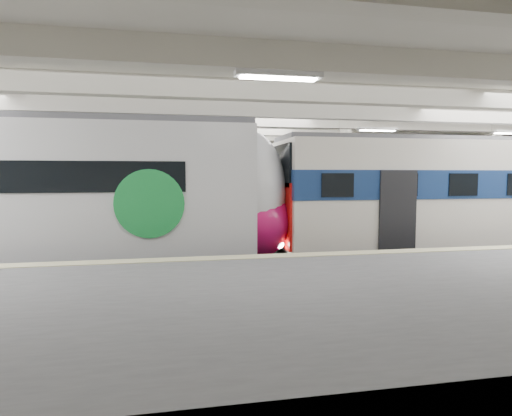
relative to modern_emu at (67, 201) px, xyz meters
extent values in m
cube|color=black|center=(5.03, 0.00, -2.42)|extent=(36.00, 24.00, 0.10)
cube|color=silver|center=(5.03, 0.00, 3.18)|extent=(36.00, 24.00, 0.20)
cube|color=beige|center=(5.03, 10.00, 0.38)|extent=(30.00, 0.10, 5.50)
cube|color=beige|center=(5.03, -10.00, 0.38)|extent=(30.00, 0.10, 5.50)
cube|color=#535356|center=(5.03, -6.50, -1.82)|extent=(30.00, 7.00, 1.10)
cube|color=#C7C28D|center=(5.03, -3.25, -1.26)|extent=(30.00, 0.50, 0.02)
cube|color=beige|center=(2.03, 3.00, 0.38)|extent=(0.50, 0.50, 5.50)
cube|color=beige|center=(10.03, 3.00, 0.38)|extent=(0.50, 0.50, 5.50)
cube|color=beige|center=(17.03, 3.00, 0.38)|extent=(0.50, 0.50, 5.50)
cube|color=beige|center=(5.03, 0.00, 2.88)|extent=(30.00, 18.00, 0.50)
cube|color=#59544C|center=(5.03, 0.00, -2.29)|extent=(30.00, 1.52, 0.16)
cube|color=#59544C|center=(5.03, 5.50, -2.29)|extent=(30.00, 1.52, 0.16)
cylinder|color=black|center=(5.03, 0.00, 2.33)|extent=(30.00, 0.03, 0.03)
cylinder|color=black|center=(5.03, 5.50, 2.33)|extent=(30.00, 0.03, 0.03)
cube|color=white|center=(5.03, -2.00, 2.55)|extent=(26.00, 8.40, 0.12)
cube|color=silver|center=(-1.36, 0.00, 0.19)|extent=(13.78, 3.07, 4.13)
ellipsoid|color=silver|center=(5.53, 0.00, 0.19)|extent=(2.44, 3.01, 4.05)
ellipsoid|color=#AA0E4C|center=(5.65, 0.00, -0.72)|extent=(2.59, 3.07, 2.48)
cylinder|color=#198D3B|center=(2.50, -1.57, -0.01)|extent=(1.91, 0.06, 1.91)
cube|color=#4C4C51|center=(-1.36, 0.00, 2.36)|extent=(13.78, 2.52, 0.20)
cube|color=black|center=(-1.36, 0.00, -2.02)|extent=(13.78, 2.15, 0.70)
cube|color=beige|center=(13.32, 0.00, 0.02)|extent=(13.30, 2.92, 3.79)
cube|color=navy|center=(13.32, 0.00, 0.47)|extent=(13.34, 2.98, 0.92)
cube|color=red|center=(6.63, 0.00, -0.51)|extent=(0.08, 2.48, 2.08)
cube|color=black|center=(6.63, 0.00, 1.08)|extent=(0.08, 2.33, 1.36)
cube|color=#4C4C51|center=(13.32, 0.00, 1.99)|extent=(13.30, 2.27, 0.16)
cube|color=black|center=(13.32, 0.00, -2.02)|extent=(13.30, 2.04, 0.70)
cube|color=silver|center=(-1.79, 5.50, -0.07)|extent=(13.30, 2.80, 3.60)
cube|color=#198D3B|center=(-1.79, 5.50, 0.40)|extent=(13.34, 2.85, 0.76)
cube|color=#4C4C51|center=(-1.79, 5.50, 1.82)|extent=(13.29, 2.32, 0.16)
cube|color=black|center=(-1.79, 5.50, -2.07)|extent=(13.29, 2.51, 0.60)
camera|label=1|loc=(3.12, -13.63, 0.77)|focal=30.00mm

